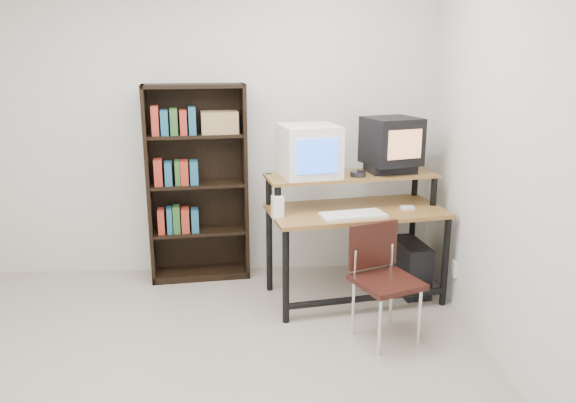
{
  "coord_description": "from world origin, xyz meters",
  "views": [
    {
      "loc": [
        0.51,
        -2.78,
        1.92
      ],
      "look_at": [
        0.71,
        1.1,
        0.87
      ],
      "focal_mm": 35.0,
      "sensor_mm": 36.0,
      "label": 1
    }
  ],
  "objects_px": {
    "computer_desk": "(355,212)",
    "school_chair": "(382,270)",
    "crt_tv": "(392,141)",
    "crt_monitor": "(309,151)",
    "bookshelf": "(197,181)",
    "pc_tower": "(410,267)"
  },
  "relations": [
    {
      "from": "computer_desk",
      "to": "school_chair",
      "type": "height_order",
      "value": "computer_desk"
    },
    {
      "from": "computer_desk",
      "to": "crt_tv",
      "type": "xyz_separation_m",
      "value": [
        0.3,
        0.17,
        0.53
      ]
    },
    {
      "from": "computer_desk",
      "to": "crt_monitor",
      "type": "distance_m",
      "value": 0.59
    },
    {
      "from": "school_chair",
      "to": "computer_desk",
      "type": "bearing_deg",
      "value": 74.18
    },
    {
      "from": "computer_desk",
      "to": "bookshelf",
      "type": "bearing_deg",
      "value": 148.16
    },
    {
      "from": "crt_monitor",
      "to": "crt_tv",
      "type": "height_order",
      "value": "crt_tv"
    },
    {
      "from": "crt_tv",
      "to": "bookshelf",
      "type": "bearing_deg",
      "value": 149.38
    },
    {
      "from": "pc_tower",
      "to": "school_chair",
      "type": "height_order",
      "value": "school_chair"
    },
    {
      "from": "computer_desk",
      "to": "bookshelf",
      "type": "xyz_separation_m",
      "value": [
        -1.26,
        0.49,
        0.15
      ]
    },
    {
      "from": "school_chair",
      "to": "bookshelf",
      "type": "xyz_separation_m",
      "value": [
        -1.34,
        1.14,
        0.37
      ]
    },
    {
      "from": "school_chair",
      "to": "bookshelf",
      "type": "bearing_deg",
      "value": 116.73
    },
    {
      "from": "crt_monitor",
      "to": "bookshelf",
      "type": "distance_m",
      "value": 1.05
    },
    {
      "from": "bookshelf",
      "to": "school_chair",
      "type": "bearing_deg",
      "value": -47.79
    },
    {
      "from": "crt_monitor",
      "to": "crt_tv",
      "type": "distance_m",
      "value": 0.67
    },
    {
      "from": "pc_tower",
      "to": "school_chair",
      "type": "xyz_separation_m",
      "value": [
        -0.4,
        -0.72,
        0.27
      ]
    },
    {
      "from": "crt_monitor",
      "to": "crt_tv",
      "type": "xyz_separation_m",
      "value": [
        0.66,
        0.1,
        0.06
      ]
    },
    {
      "from": "crt_monitor",
      "to": "school_chair",
      "type": "distance_m",
      "value": 1.09
    },
    {
      "from": "crt_monitor",
      "to": "pc_tower",
      "type": "distance_m",
      "value": 1.27
    },
    {
      "from": "computer_desk",
      "to": "bookshelf",
      "type": "distance_m",
      "value": 1.36
    },
    {
      "from": "crt_tv",
      "to": "school_chair",
      "type": "height_order",
      "value": "crt_tv"
    },
    {
      "from": "crt_monitor",
      "to": "school_chair",
      "type": "height_order",
      "value": "crt_monitor"
    },
    {
      "from": "computer_desk",
      "to": "bookshelf",
      "type": "relative_size",
      "value": 0.86
    }
  ]
}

